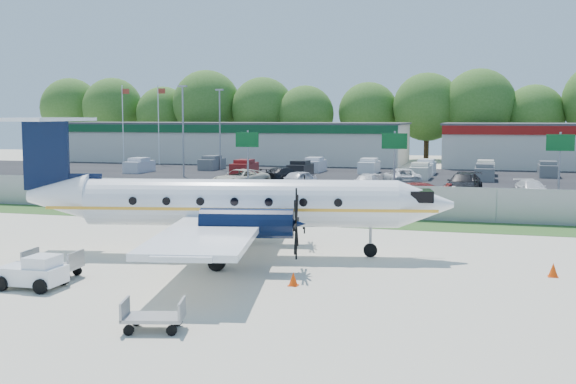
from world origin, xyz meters
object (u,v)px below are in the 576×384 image
(baggage_cart_far, at_px, (153,316))
(aircraft, at_px, (232,203))
(pushback_tug, at_px, (35,273))
(baggage_cart_near, at_px, (53,265))

(baggage_cart_far, bearing_deg, aircraft, 99.03)
(aircraft, xyz_separation_m, pushback_tug, (-4.56, -7.65, -1.75))
(pushback_tug, bearing_deg, baggage_cart_far, -28.76)
(aircraft, relative_size, baggage_cart_near, 9.54)
(aircraft, xyz_separation_m, baggage_cart_near, (-4.90, -6.05, -1.83))
(aircraft, distance_m, baggage_cart_far, 11.42)
(baggage_cart_near, relative_size, baggage_cart_far, 1.07)
(aircraft, distance_m, baggage_cart_near, 7.99)
(pushback_tug, distance_m, baggage_cart_near, 1.64)
(baggage_cart_near, height_order, baggage_cart_far, baggage_cart_near)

